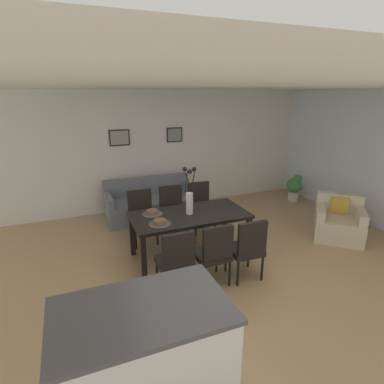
# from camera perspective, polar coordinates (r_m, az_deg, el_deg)

# --- Properties ---
(ground_plane) EXTENTS (9.00, 9.00, 0.00)m
(ground_plane) POSITION_cam_1_polar(r_m,az_deg,el_deg) (4.65, 5.36, -15.34)
(ground_plane) COLOR tan
(back_wall_panel) EXTENTS (9.00, 0.10, 2.60)m
(back_wall_panel) POSITION_cam_1_polar(r_m,az_deg,el_deg) (7.04, -6.57, 7.63)
(back_wall_panel) COLOR silver
(back_wall_panel) RESTS_ON ground
(ceiling_panel) EXTENTS (9.00, 7.20, 0.08)m
(ceiling_panel) POSITION_cam_1_polar(r_m,az_deg,el_deg) (4.25, 3.84, 19.15)
(ceiling_panel) COLOR white
(dining_table) EXTENTS (1.80, 0.91, 0.74)m
(dining_table) POSITION_cam_1_polar(r_m,az_deg,el_deg) (4.86, -0.45, -4.87)
(dining_table) COLOR black
(dining_table) RESTS_ON ground
(dining_chair_near_left) EXTENTS (0.45, 0.45, 0.92)m
(dining_chair_near_left) POSITION_cam_1_polar(r_m,az_deg,el_deg) (4.06, -2.97, -12.20)
(dining_chair_near_left) COLOR black
(dining_chair_near_left) RESTS_ON ground
(dining_chair_near_right) EXTENTS (0.45, 0.45, 0.92)m
(dining_chair_near_right) POSITION_cam_1_polar(r_m,az_deg,el_deg) (5.51, -9.21, -3.99)
(dining_chair_near_right) COLOR black
(dining_chair_near_right) RESTS_ON ground
(dining_chair_far_left) EXTENTS (0.45, 0.45, 0.92)m
(dining_chair_far_left) POSITION_cam_1_polar(r_m,az_deg,el_deg) (4.23, 4.04, -10.88)
(dining_chair_far_left) COLOR black
(dining_chair_far_left) RESTS_ON ground
(dining_chair_far_right) EXTENTS (0.46, 0.46, 0.92)m
(dining_chair_far_right) POSITION_cam_1_polar(r_m,az_deg,el_deg) (5.68, -3.61, -3.11)
(dining_chair_far_right) COLOR black
(dining_chair_far_right) RESTS_ON ground
(dining_chair_mid_left) EXTENTS (0.46, 0.46, 0.92)m
(dining_chair_mid_left) POSITION_cam_1_polar(r_m,az_deg,el_deg) (4.42, 10.15, -9.80)
(dining_chair_mid_left) COLOR black
(dining_chair_mid_left) RESTS_ON ground
(dining_chair_mid_right) EXTENTS (0.46, 0.46, 0.92)m
(dining_chair_mid_right) POSITION_cam_1_polar(r_m,az_deg,el_deg) (5.89, 1.53, -2.30)
(dining_chair_mid_right) COLOR black
(dining_chair_mid_right) RESTS_ON ground
(centerpiece_vase) EXTENTS (0.21, 0.23, 0.73)m
(centerpiece_vase) POSITION_cam_1_polar(r_m,az_deg,el_deg) (4.74, -0.46, -0.84)
(centerpiece_vase) COLOR silver
(centerpiece_vase) RESTS_ON dining_table
(placemat_near_left) EXTENTS (0.32, 0.32, 0.01)m
(placemat_near_left) POSITION_cam_1_polar(r_m,az_deg,el_deg) (4.49, -5.94, -5.84)
(placemat_near_left) COLOR #4C4742
(placemat_near_left) RESTS_ON dining_table
(bowl_near_left) EXTENTS (0.17, 0.17, 0.07)m
(bowl_near_left) POSITION_cam_1_polar(r_m,az_deg,el_deg) (4.48, -5.95, -5.40)
(bowl_near_left) COLOR brown
(bowl_near_left) RESTS_ON dining_table
(placemat_near_right) EXTENTS (0.32, 0.32, 0.01)m
(placemat_near_right) POSITION_cam_1_polar(r_m,az_deg,el_deg) (4.86, -7.30, -4.01)
(placemat_near_right) COLOR #4C4742
(placemat_near_right) RESTS_ON dining_table
(bowl_near_right) EXTENTS (0.17, 0.17, 0.07)m
(bowl_near_right) POSITION_cam_1_polar(r_m,az_deg,el_deg) (4.85, -7.32, -3.60)
(bowl_near_right) COLOR brown
(bowl_near_right) RESTS_ON dining_table
(sofa) EXTENTS (1.85, 0.84, 0.80)m
(sofa) POSITION_cam_1_polar(r_m,az_deg,el_deg) (6.64, -7.58, -2.20)
(sofa) COLOR slate
(sofa) RESTS_ON ground
(armchair) EXTENTS (1.13, 1.13, 0.75)m
(armchair) POSITION_cam_1_polar(r_m,az_deg,el_deg) (6.26, 25.30, -5.04)
(armchair) COLOR beige
(armchair) RESTS_ON ground
(kitchen_island) EXTENTS (1.42, 0.87, 0.92)m
(kitchen_island) POSITION_cam_1_polar(r_m,az_deg,el_deg) (2.95, -8.77, -27.38)
(kitchen_island) COLOR silver
(kitchen_island) RESTS_ON ground
(framed_picture_left) EXTENTS (0.42, 0.03, 0.34)m
(framed_picture_left) POSITION_cam_1_polar(r_m,az_deg,el_deg) (6.75, -13.19, 9.69)
(framed_picture_left) COLOR black
(framed_picture_center) EXTENTS (0.36, 0.03, 0.32)m
(framed_picture_center) POSITION_cam_1_polar(r_m,az_deg,el_deg) (7.05, -3.22, 10.45)
(framed_picture_center) COLOR black
(potted_plant) EXTENTS (0.36, 0.36, 0.67)m
(potted_plant) POSITION_cam_1_polar(r_m,az_deg,el_deg) (7.91, 18.33, 1.04)
(potted_plant) COLOR silver
(potted_plant) RESTS_ON ground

